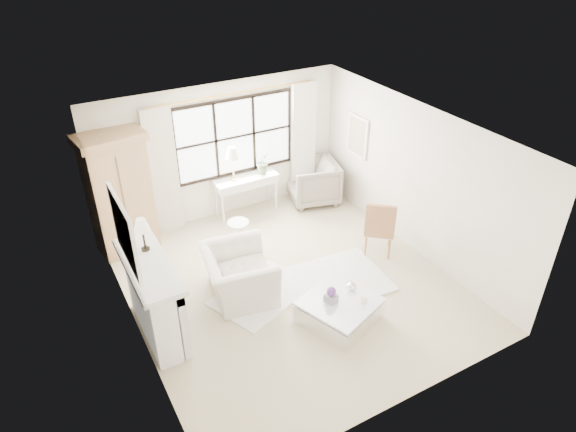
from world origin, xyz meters
name	(u,v)px	position (x,y,z in m)	size (l,w,h in m)	color
floor	(291,285)	(0.00, 0.00, 0.00)	(5.50, 5.50, 0.00)	#C7B894
ceiling	(291,134)	(0.00, 0.00, 2.70)	(5.50, 5.50, 0.00)	silver
wall_back	(221,151)	(0.00, 2.75, 1.35)	(5.00, 5.00, 0.00)	white
wall_front	(410,325)	(0.00, -2.75, 1.35)	(5.00, 5.00, 0.00)	white
wall_left	(128,264)	(-2.50, 0.00, 1.35)	(5.50, 5.50, 0.00)	white
wall_right	(416,179)	(2.50, 0.00, 1.35)	(5.50, 5.50, 0.00)	beige
window_pane	(235,137)	(0.30, 2.73, 1.60)	(2.40, 0.02, 1.50)	white
window_frame	(235,137)	(0.30, 2.72, 1.60)	(2.50, 0.04, 1.50)	black
curtain_rod	(234,94)	(0.30, 2.67, 2.47)	(0.04, 0.04, 3.30)	gold
curtain_left	(163,172)	(-1.20, 2.65, 1.24)	(0.55, 0.10, 2.47)	beige
curtain_right	(303,141)	(1.80, 2.65, 1.24)	(0.55, 0.10, 2.47)	white
fireplace	(152,299)	(-2.27, 0.00, 0.65)	(0.58, 1.66, 1.26)	silver
mirror_frame	(124,232)	(-2.47, 0.00, 1.84)	(0.05, 1.15, 0.95)	white
mirror_glass	(126,232)	(-2.44, 0.00, 1.84)	(0.02, 1.00, 0.80)	silver
art_frame	(358,136)	(2.47, 1.70, 1.55)	(0.04, 0.62, 0.82)	white
art_canvas	(357,136)	(2.45, 1.70, 1.55)	(0.01, 0.52, 0.72)	#B6A88D
mantel_lamp	(142,226)	(-2.18, 0.33, 1.65)	(0.22, 0.22, 0.51)	black
armoire	(119,193)	(-2.06, 2.43, 1.14)	(1.21, 0.85, 2.24)	tan
console_table	(246,195)	(0.39, 2.51, 0.40)	(1.30, 0.46, 0.80)	white
console_lamp	(232,154)	(0.14, 2.53, 1.36)	(0.28, 0.28, 0.69)	#C68D45
orchid_plant	(263,162)	(0.78, 2.50, 1.06)	(0.28, 0.23, 0.51)	#506745
side_table	(239,230)	(-0.26, 1.48, 0.33)	(0.40, 0.40, 0.51)	white
rug_left	(261,294)	(-0.54, 0.01, 0.01)	(1.51, 1.07, 0.03)	white
rug_right	(333,281)	(0.67, -0.28, 0.02)	(1.75, 1.31, 0.03)	silver
club_armchair	(239,274)	(-0.84, 0.21, 0.39)	(1.21, 1.06, 0.79)	beige
wingback_chair	(313,182)	(1.82, 2.26, 0.45)	(0.96, 0.99, 0.90)	gray
french_chair	(378,238)	(1.84, 0.05, 0.31)	(0.68, 0.68, 1.08)	#A97147
coffee_table	(339,311)	(0.22, -1.10, 0.18)	(1.28, 1.28, 0.38)	silver
planter_box	(331,298)	(0.10, -1.04, 0.44)	(0.16, 0.16, 0.12)	gray
planter_flowers	(331,291)	(0.10, -1.04, 0.57)	(0.14, 0.14, 0.14)	#5A3078
pillar_candle	(364,299)	(0.52, -1.30, 0.44)	(0.09, 0.09, 0.12)	white
coffee_vase	(352,285)	(0.53, -0.95, 0.46)	(0.15, 0.15, 0.16)	silver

